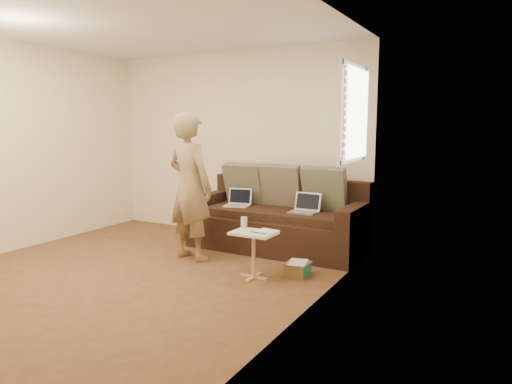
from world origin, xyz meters
TOP-DOWN VIEW (x-y plane):
  - floor at (0.00, 0.00)m, footprint 4.50×4.50m
  - ceiling at (0.00, 0.00)m, footprint 4.50×4.50m
  - wall_back at (0.00, 2.25)m, footprint 4.00×0.00m
  - wall_right at (2.00, 0.00)m, footprint 0.00×4.50m
  - window_blinds at (1.95, 1.50)m, footprint 0.12×0.88m
  - sofa at (0.90, 1.77)m, footprint 2.20×0.95m
  - pillow_left at (0.30, 1.98)m, footprint 0.55×0.29m
  - pillow_mid at (0.85, 2.00)m, footprint 0.55×0.27m
  - pillow_right at (1.45, 1.99)m, footprint 0.55×0.28m
  - laptop_silver at (1.30, 1.69)m, footprint 0.34×0.25m
  - laptop_white at (0.35, 1.69)m, footprint 0.36×0.29m
  - person at (0.20, 0.89)m, footprint 0.70×0.53m
  - side_table at (1.19, 0.63)m, footprint 0.45×0.31m
  - drinking_glass at (1.02, 0.73)m, footprint 0.07×0.07m
  - scissors at (1.27, 0.58)m, footprint 0.20×0.15m
  - paper_on_table at (1.29, 0.67)m, footprint 0.25×0.33m
  - striped_box at (1.57, 0.91)m, footprint 0.24×0.24m

SIDE VIEW (x-z plane):
  - floor at x=0.00m, z-range 0.00..0.00m
  - striped_box at x=1.57m, z-range 0.00..0.15m
  - side_table at x=1.19m, z-range 0.00..0.49m
  - sofa at x=0.90m, z-range 0.00..0.85m
  - paper_on_table at x=1.29m, z-range 0.49..0.50m
  - scissors at x=1.27m, z-range 0.49..0.51m
  - laptop_silver at x=1.30m, z-range 0.41..0.63m
  - laptop_white at x=0.35m, z-range 0.40..0.64m
  - drinking_glass at x=1.02m, z-range 0.49..0.61m
  - pillow_left at x=0.30m, z-range 0.51..1.07m
  - pillow_mid at x=0.85m, z-range 0.51..1.07m
  - pillow_right at x=1.45m, z-range 0.51..1.07m
  - person at x=0.20m, z-range 0.00..1.73m
  - wall_back at x=0.00m, z-range -0.70..3.30m
  - wall_right at x=2.00m, z-range -0.95..3.55m
  - window_blinds at x=1.95m, z-range 1.16..2.24m
  - ceiling at x=0.00m, z-range 2.60..2.60m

